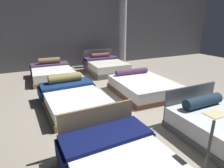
{
  "coord_description": "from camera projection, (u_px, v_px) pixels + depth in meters",
  "views": [
    {
      "loc": [
        -2.17,
        -4.47,
        2.13
      ],
      "look_at": [
        0.12,
        0.23,
        0.39
      ],
      "focal_mm": 30.21,
      "sensor_mm": 36.0,
      "label": 1
    }
  ],
  "objects": [
    {
      "name": "bed_2",
      "position": [
        73.0,
        98.0,
        4.93
      ],
      "size": [
        1.55,
        2.1,
        0.71
      ],
      "rotation": [
        0.0,
        0.0,
        0.03
      ],
      "color": "brown",
      "rests_on": "ground_plane"
    },
    {
      "name": "support_pillar",
      "position": [
        123.0,
        29.0,
        9.21
      ],
      "size": [
        0.37,
        0.37,
        3.5
      ],
      "primitive_type": "cylinder",
      "color": "#99999E",
      "rests_on": "ground_plane"
    },
    {
      "name": "bed_4",
      "position": [
        52.0,
        73.0,
        7.28
      ],
      "size": [
        1.58,
        2.01,
        0.73
      ],
      "rotation": [
        0.0,
        0.0,
        -0.04
      ],
      "color": "#8F6F4A",
      "rests_on": "ground_plane"
    },
    {
      "name": "bed_3",
      "position": [
        143.0,
        87.0,
        5.8
      ],
      "size": [
        1.71,
        2.09,
        0.61
      ],
      "rotation": [
        0.0,
        0.0,
        -0.05
      ],
      "color": "brown",
      "rests_on": "ground_plane"
    },
    {
      "name": "ground_plane",
      "position": [
        112.0,
        100.0,
        5.39
      ],
      "size": [
        18.0,
        18.0,
        0.02
      ],
      "primitive_type": "cube",
      "color": "gray"
    },
    {
      "name": "bed_5",
      "position": [
        105.0,
        66.0,
        8.21
      ],
      "size": [
        1.62,
        1.98,
        0.88
      ],
      "rotation": [
        0.0,
        0.0,
        -0.03
      ],
      "color": "#545653",
      "rests_on": "ground_plane"
    },
    {
      "name": "showroom_back_wall",
      "position": [
        68.0,
        30.0,
        8.76
      ],
      "size": [
        18.0,
        0.06,
        3.5
      ],
      "primitive_type": "cube",
      "color": "#47474C",
      "rests_on": "ground_plane"
    },
    {
      "name": "price_sign",
      "position": [
        208.0,
        153.0,
        2.63
      ],
      "size": [
        0.28,
        0.24,
        1.0
      ],
      "color": "#3F3F44",
      "rests_on": "ground_plane"
    }
  ]
}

